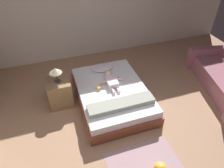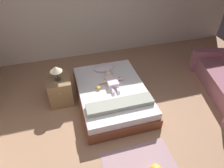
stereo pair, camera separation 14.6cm
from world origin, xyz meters
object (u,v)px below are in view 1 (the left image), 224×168
at_px(baby, 111,80).
at_px(pillow, 103,68).
at_px(bed, 112,95).
at_px(lamp, 55,71).
at_px(toothbrush, 119,78).
at_px(nightstand, 60,92).
at_px(toy_block, 99,88).

bearing_deg(baby, pillow, 93.19).
xyz_separation_m(bed, lamp, (-1.02, 0.29, 0.64)).
relative_size(bed, pillow, 3.93).
bearing_deg(lamp, baby, -6.61).
bearing_deg(lamp, toothbrush, -1.01).
height_order(pillow, lamp, lamp).
height_order(bed, nightstand, nightstand).
bearing_deg(pillow, bed, -90.36).
relative_size(pillow, toy_block, 5.63).
xyz_separation_m(pillow, toy_block, (-0.27, -0.63, -0.03)).
relative_size(bed, lamp, 6.22).
xyz_separation_m(bed, pillow, (0.00, 0.67, 0.25)).
relative_size(bed, toothbrush, 15.56).
xyz_separation_m(bed, baby, (0.03, 0.17, 0.25)).
distance_m(nightstand, lamp, 0.53).
bearing_deg(nightstand, lamp, 90.00).
xyz_separation_m(baby, toy_block, (-0.30, -0.13, -0.04)).
xyz_separation_m(toothbrush, nightstand, (-1.26, 0.02, -0.09)).
height_order(bed, lamp, lamp).
distance_m(toothbrush, lamp, 1.34).
xyz_separation_m(baby, lamp, (-1.06, 0.12, 0.38)).
bearing_deg(bed, toy_block, 172.55).
bearing_deg(baby, bed, -100.89).
bearing_deg(baby, toothbrush, 25.58).
bearing_deg(pillow, toy_block, -113.21).
relative_size(bed, toy_block, 22.12).
bearing_deg(nightstand, toy_block, -18.61).
distance_m(nightstand, toy_block, 0.81).
relative_size(pillow, lamp, 1.58).
distance_m(pillow, lamp, 1.16).
relative_size(nightstand, toy_block, 6.67).
relative_size(pillow, nightstand, 0.84).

